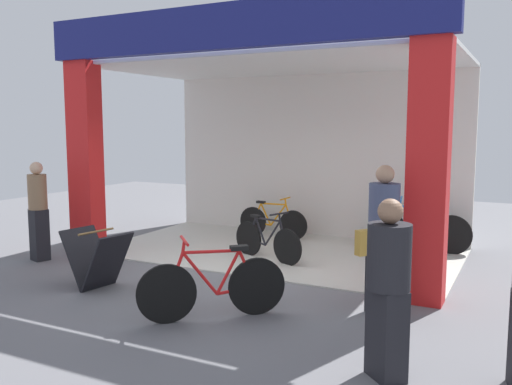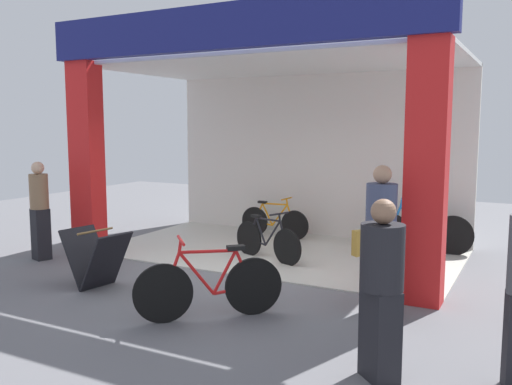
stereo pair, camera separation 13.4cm
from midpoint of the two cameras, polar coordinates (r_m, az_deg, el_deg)
ground_plane at (r=8.29m, az=-3.15°, el=-8.56°), size 20.20×20.20×0.00m
shop_facade at (r=9.59m, az=2.21°, el=6.37°), size 6.30×3.70×3.90m
bicycle_inside_0 at (r=9.06m, az=0.73°, el=-5.04°), size 1.43×0.57×0.83m
bicycle_inside_1 at (r=9.97m, az=16.29°, el=-3.88°), size 1.74×0.48×0.97m
bicycle_inside_2 at (r=10.86m, az=1.38°, el=-3.04°), size 1.49×0.41×0.82m
bicycle_parked_0 at (r=6.41m, az=-5.09°, el=-9.74°), size 1.30×1.22×0.96m
sandwich_board_sign at (r=7.87m, az=-16.69°, el=-6.69°), size 0.96×0.70×0.81m
pedestrian_1 at (r=9.71m, az=-22.11°, el=-1.77°), size 0.38×0.38×1.63m
pedestrian_2 at (r=4.94m, az=12.84°, el=-9.51°), size 0.54×0.54×1.61m
pedestrian_3 at (r=6.60m, az=12.50°, el=-4.54°), size 0.52×0.58×1.77m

